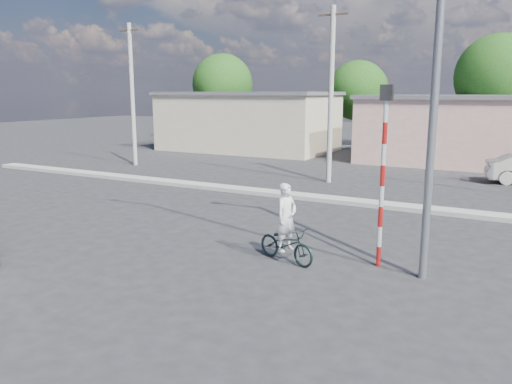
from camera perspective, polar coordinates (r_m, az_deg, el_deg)
The scene contains 9 objects.
ground_plane at distance 12.57m, azimuth -2.44°, elevation -8.13°, with size 120.00×120.00×0.00m, color #242427.
median at distance 19.59m, azimuth 9.68°, elevation -0.94°, with size 40.00×0.80×0.16m, color #99968E.
bicycle at distance 12.55m, azimuth 3.48°, elevation -5.95°, with size 0.61×1.75×0.92m, color black.
cyclist at distance 12.44m, azimuth 3.50°, elevation -4.24°, with size 0.62×0.41×1.70m, color silver.
traffic_pole at distance 12.12m, azimuth 14.35°, elevation 3.43°, with size 0.28×0.18×4.36m.
streetlight at distance 11.55m, azimuth 19.21°, elevation 14.58°, with size 2.34×0.22×9.00m.
building_row at distance 32.61m, azimuth 19.77°, elevation 7.04°, with size 37.80×7.30×4.44m.
tree_row at distance 38.68m, azimuth 25.57°, elevation 11.43°, with size 43.62×7.43×8.42m.
utility_poles at distance 22.34m, azimuth 21.50°, elevation 10.24°, with size 35.40×0.24×8.00m.
Camera 1 is at (6.13, -10.15, 4.18)m, focal length 35.00 mm.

